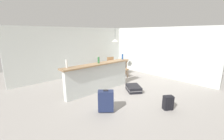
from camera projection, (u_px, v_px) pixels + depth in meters
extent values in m
cube|color=gray|center=(118.00, 91.00, 6.03)|extent=(13.00, 13.00, 0.05)
cube|color=silver|center=(78.00, 52.00, 7.92)|extent=(6.60, 0.10, 2.50)
cube|color=silver|center=(156.00, 52.00, 7.94)|extent=(0.10, 6.00, 2.50)
cube|color=silver|center=(99.00, 78.00, 5.81)|extent=(2.80, 0.20, 1.06)
cube|color=#93704C|center=(98.00, 64.00, 5.68)|extent=(2.96, 0.40, 0.05)
cylinder|color=silver|center=(67.00, 64.00, 4.90)|extent=(0.07, 0.07, 0.27)
cylinder|color=#2D6B38|center=(99.00, 60.00, 5.68)|extent=(0.07, 0.07, 0.24)
cylinder|color=#284C89|center=(122.00, 57.00, 6.48)|extent=(0.07, 0.07, 0.23)
cube|color=brown|center=(115.00, 62.00, 8.06)|extent=(1.10, 0.80, 0.04)
cylinder|color=brown|center=(113.00, 71.00, 7.58)|extent=(0.06, 0.06, 0.70)
cylinder|color=brown|center=(126.00, 68.00, 8.22)|extent=(0.06, 0.06, 0.70)
cylinder|color=brown|center=(104.00, 69.00, 8.07)|extent=(0.06, 0.06, 0.70)
cylinder|color=brown|center=(117.00, 66.00, 8.71)|extent=(0.06, 0.06, 0.70)
cube|color=#9E754C|center=(123.00, 69.00, 7.62)|extent=(0.47, 0.47, 0.04)
cube|color=#9E754C|center=(121.00, 64.00, 7.66)|extent=(0.40, 0.11, 0.48)
cylinder|color=#9E754C|center=(124.00, 75.00, 7.46)|extent=(0.04, 0.04, 0.41)
cylinder|color=#9E754C|center=(128.00, 73.00, 7.71)|extent=(0.04, 0.04, 0.41)
cylinder|color=#9E754C|center=(119.00, 74.00, 7.64)|extent=(0.04, 0.04, 0.41)
cylinder|color=#9E754C|center=(122.00, 72.00, 7.89)|extent=(0.04, 0.04, 0.41)
cube|color=#9E754C|center=(109.00, 65.00, 8.57)|extent=(0.48, 0.48, 0.04)
cube|color=#9E754C|center=(110.00, 61.00, 8.35)|extent=(0.40, 0.12, 0.48)
cylinder|color=#9E754C|center=(110.00, 68.00, 8.83)|extent=(0.04, 0.04, 0.41)
cylinder|color=#9E754C|center=(105.00, 69.00, 8.68)|extent=(0.04, 0.04, 0.41)
cylinder|color=#9E754C|center=(113.00, 69.00, 8.56)|extent=(0.04, 0.04, 0.41)
cylinder|color=#9E754C|center=(108.00, 70.00, 8.41)|extent=(0.04, 0.04, 0.41)
cylinder|color=black|center=(115.00, 33.00, 7.78)|extent=(0.01, 0.01, 0.62)
cone|color=white|center=(115.00, 40.00, 7.86)|extent=(0.34, 0.34, 0.14)
sphere|color=white|center=(115.00, 42.00, 7.88)|extent=(0.07, 0.07, 0.07)
cube|color=black|center=(133.00, 88.00, 5.91)|extent=(0.77, 0.83, 0.22)
cube|color=gray|center=(133.00, 88.00, 5.91)|extent=(0.79, 0.85, 0.02)
cube|color=#2D2D33|center=(131.00, 85.00, 6.31)|extent=(0.23, 0.22, 0.02)
cube|color=black|center=(168.00, 103.00, 4.48)|extent=(0.33, 0.30, 0.42)
cube|color=black|center=(166.00, 103.00, 4.60)|extent=(0.22, 0.17, 0.19)
cube|color=black|center=(172.00, 105.00, 4.40)|extent=(0.04, 0.04, 0.36)
cube|color=black|center=(168.00, 105.00, 4.37)|extent=(0.04, 0.04, 0.36)
cube|color=#1E284C|center=(106.00, 101.00, 4.33)|extent=(0.49, 0.47, 0.60)
cylinder|color=black|center=(112.00, 110.00, 4.40)|extent=(0.07, 0.06, 0.06)
cylinder|color=black|center=(99.00, 110.00, 4.39)|extent=(0.07, 0.06, 0.06)
cube|color=#232328|center=(106.00, 90.00, 4.25)|extent=(0.13, 0.12, 0.04)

